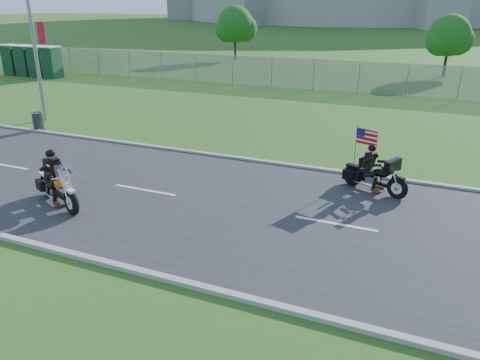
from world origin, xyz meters
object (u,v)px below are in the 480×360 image
at_px(streetlight, 32,0).
at_px(porta_toilet_a, 52,63).
at_px(trash_can, 38,122).
at_px(porta_toilet_c, 25,61).
at_px(motorcycle_follow, 374,176).
at_px(motorcycle_lead, 58,188).
at_px(porta_toilet_b, 38,62).
at_px(porta_toilet_d, 12,60).

xyz_separation_m(streetlight, porta_toilet_a, (-10.02, 10.78, -4.49)).
distance_m(streetlight, trash_can, 5.72).
bearing_deg(streetlight, trash_can, -56.11).
bearing_deg(porta_toilet_c, trash_can, -41.99).
distance_m(porta_toilet_a, motorcycle_follow, 30.13).
height_order(porta_toilet_c, trash_can, porta_toilet_c).
bearing_deg(motorcycle_lead, streetlight, 160.04).
xyz_separation_m(porta_toilet_a, motorcycle_follow, (26.55, -14.23, -0.63)).
xyz_separation_m(porta_toilet_b, porta_toilet_d, (-2.80, 0.00, 0.00)).
bearing_deg(porta_toilet_c, porta_toilet_a, 0.00).
bearing_deg(porta_toilet_d, streetlight, -37.17).
bearing_deg(streetlight, porta_toilet_c, 139.94).
height_order(porta_toilet_c, motorcycle_follow, porta_toilet_c).
bearing_deg(porta_toilet_b, porta_toilet_c, 180.00).
bearing_deg(streetlight, motorcycle_lead, -44.28).
relative_size(porta_toilet_c, motorcycle_lead, 0.99).
bearing_deg(motorcycle_lead, porta_toilet_a, 158.46).
relative_size(porta_toilet_a, porta_toilet_c, 1.00).
bearing_deg(motorcycle_lead, motorcycle_follow, 53.90).
bearing_deg(motorcycle_follow, porta_toilet_c, 175.84).
bearing_deg(trash_can, motorcycle_follow, -5.72).
bearing_deg(motorcycle_lead, porta_toilet_b, 160.57).
xyz_separation_m(porta_toilet_b, motorcycle_follow, (27.95, -14.23, -0.63)).
bearing_deg(porta_toilet_d, porta_toilet_b, 0.00).
height_order(porta_toilet_a, trash_can, porta_toilet_a).
xyz_separation_m(porta_toilet_a, porta_toilet_c, (-2.80, 0.00, 0.00)).
height_order(porta_toilet_b, motorcycle_follow, porta_toilet_b).
height_order(porta_toilet_d, motorcycle_lead, porta_toilet_d).
distance_m(porta_toilet_c, trash_can, 19.00).
height_order(porta_toilet_a, porta_toilet_b, same).
xyz_separation_m(porta_toilet_a, motorcycle_lead, (18.33, -18.89, -0.62)).
bearing_deg(porta_toilet_b, motorcycle_lead, -43.74).
height_order(streetlight, porta_toilet_b, streetlight).
distance_m(streetlight, motorcycle_follow, 17.64).
bearing_deg(porta_toilet_a, trash_can, -48.32).
distance_m(porta_toilet_d, trash_can, 20.06).
bearing_deg(trash_can, streetlight, 123.89).
distance_m(streetlight, motorcycle_lead, 12.69).
relative_size(streetlight, motorcycle_follow, 4.71).
xyz_separation_m(porta_toilet_a, porta_toilet_d, (-4.20, 0.00, 0.00)).
bearing_deg(porta_toilet_d, motorcycle_lead, -39.97).
height_order(streetlight, trash_can, streetlight).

